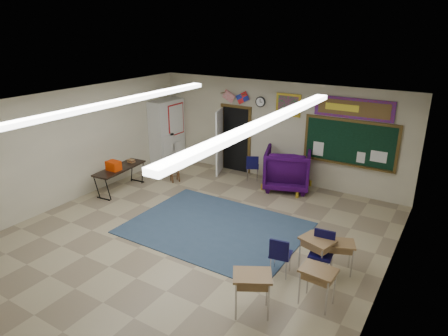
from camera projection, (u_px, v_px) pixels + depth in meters
The scene contains 24 objects.
floor at pixel (188, 241), 8.92m from camera, with size 9.00×9.00×0.00m, color gray.
back_wall at pixel (276, 132), 11.99m from camera, with size 8.00×0.04×3.00m, color beige.
left_wall at pixel (63, 148), 10.39m from camera, with size 0.04×9.00×3.00m, color beige.
right_wall at pixel (385, 226), 6.42m from camera, with size 0.04×9.00×3.00m, color beige.
ceiling at pixel (184, 108), 7.89m from camera, with size 8.00×9.00×0.04m, color silver.
area_rug at pixel (215, 228), 9.46m from camera, with size 4.00×3.00×0.02m, color #2D3F56.
fluorescent_strips at pixel (184, 111), 7.91m from camera, with size 3.86×6.00×0.10m, color white, non-canonical shape.
doorway at pixel (231, 140), 12.77m from camera, with size 1.10×0.89×2.16m.
chalkboard at pixel (349, 144), 10.88m from camera, with size 2.55×0.14×1.30m.
bulletin_board at pixel (353, 108), 10.55m from camera, with size 2.10×0.05×0.55m.
framed_art_print at pixel (288, 105), 11.50m from camera, with size 0.75×0.05×0.65m.
wall_clock at pixel (260, 102), 11.95m from camera, with size 0.32×0.05×0.32m.
wall_flags at pixel (236, 95), 12.30m from camera, with size 1.16×0.06×0.70m, color red, non-canonical shape.
storage_cabinet at pixel (167, 132), 13.46m from camera, with size 0.59×1.25×2.20m.
wingback_armchair at pixel (287, 169), 11.58m from camera, with size 1.27×1.31×1.19m, color #220533.
student_chair_reading at pixel (253, 167), 12.26m from camera, with size 0.40×0.40×0.81m, color black, non-canonical shape.
student_chair_desk_a at pixel (281, 255), 7.61m from camera, with size 0.41×0.41×0.82m, color black, non-canonical shape.
student_chair_desk_b at pixel (321, 255), 7.54m from camera, with size 0.44×0.44×0.89m, color black, non-canonical shape.
student_desk_front_left at pixel (316, 253), 7.68m from camera, with size 0.71×0.60×0.72m.
student_desk_front_right at pixel (339, 255), 7.70m from camera, with size 0.65×0.58×0.64m.
student_desk_back_left at pixel (252, 292), 6.57m from camera, with size 0.78×0.72×0.76m.
student_desk_back_right at pixel (317, 285), 6.78m from camera, with size 0.61×0.47×0.70m.
folding_table at pixel (120, 178), 11.49m from camera, with size 0.69×1.71×0.95m.
wooden_stool at pixel (175, 171), 12.15m from camera, with size 0.37×0.37×0.66m.
Camera 1 is at (4.81, -6.22, 4.59)m, focal length 32.00 mm.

